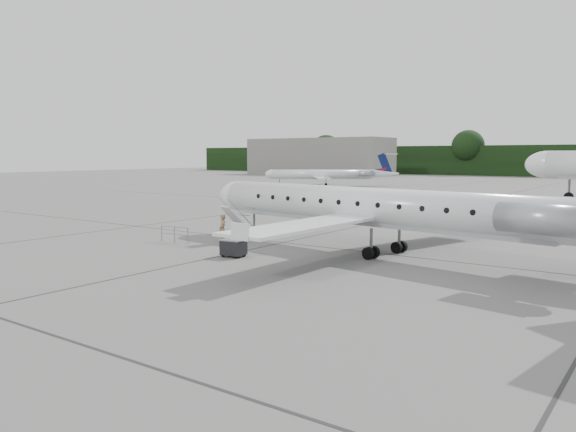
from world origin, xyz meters
The scene contains 8 objects.
ground centered at (0.00, 0.00, 0.00)m, with size 320.00×320.00×0.00m, color slate.
terminal_building centered at (-70.00, 110.00, 5.00)m, with size 40.00×14.00×10.00m, color slate.
main_regional_jet centered at (-0.68, 5.94, 3.69)m, with size 28.80×20.73×7.38m, color silver, non-canonical shape.
airstair centered at (-9.56, 5.05, 1.16)m, with size 0.85×2.38×2.31m, color silver, non-canonical shape.
passenger centered at (-9.77, 3.72, 0.92)m, with size 0.67×0.44×1.83m, color olive.
safety_railing centered at (-12.53, 2.28, 0.50)m, with size 2.20×0.08×1.00m, color gray, non-canonical shape.
baggage_cart centered at (-6.23, 0.69, 0.51)m, with size 1.19×0.96×1.03m, color black, non-canonical shape.
bg_regional_left centered at (-38.98, 61.83, 2.91)m, with size 22.15×15.95×5.81m, color silver, non-canonical shape.
Camera 1 is at (13.60, -22.03, 5.51)m, focal length 35.00 mm.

